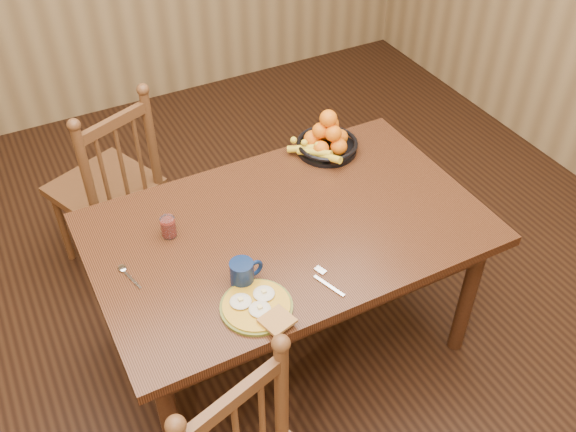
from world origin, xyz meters
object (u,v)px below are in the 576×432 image
dining_table (288,240)px  chair_far (109,186)px  fruit_bowl (326,140)px  breakfast_plate (258,306)px  coffee_mug (243,272)px

dining_table → chair_far: chair_far is taller
dining_table → fruit_bowl: (0.40, 0.38, 0.15)m
chair_far → breakfast_plate: bearing=77.3°
dining_table → coffee_mug: 0.38m
breakfast_plate → fruit_bowl: size_ratio=0.92×
dining_table → breakfast_plate: (-0.30, -0.35, 0.10)m
breakfast_plate → coffee_mug: (0.01, 0.14, 0.04)m
chair_far → coffee_mug: size_ratio=7.65×
dining_table → breakfast_plate: breakfast_plate is taller
chair_far → coffee_mug: 1.19m
dining_table → coffee_mug: (-0.29, -0.20, 0.14)m
dining_table → chair_far: 1.08m
dining_table → breakfast_plate: size_ratio=5.35×
breakfast_plate → coffee_mug: size_ratio=2.23×
coffee_mug → dining_table: bearing=34.7°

